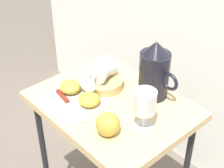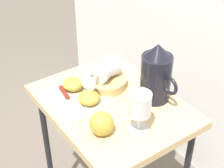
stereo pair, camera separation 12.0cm
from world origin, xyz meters
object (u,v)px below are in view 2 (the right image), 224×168
Objects in this scene: wine_glass_tipped_far at (103,69)px; apple_whole at (102,124)px; basket_tray at (107,82)px; knife at (67,97)px; wine_glass_upright at (140,106)px; apple_half_right at (89,98)px; wine_glass_tipped_near at (106,68)px; table at (112,117)px; pitcher at (156,77)px; apple_half_left at (73,84)px.

apple_whole is at bearing -35.22° from wine_glass_tipped_far.
knife is (-0.01, -0.17, -0.01)m from basket_tray.
apple_half_right is (-0.21, -0.06, -0.07)m from wine_glass_upright.
wine_glass_tipped_near is 1.90× the size of apple_whole.
wine_glass_upright is at bearing -9.32° from wine_glass_tipped_far.
basket_tray is at bearing 156.15° from table.
basket_tray is 0.17m from knife.
wine_glass_tipped_near reaches higher than table.
wine_glass_tipped_near is (-0.11, 0.04, 0.14)m from table.
table is at bearing -115.46° from pitcher.
apple_half_right is at bearing -164.27° from wine_glass_upright.
table is 0.14m from basket_tray.
apple_half_right is at bearing -63.61° from basket_tray.
basket_tray reaches higher than table.
wine_glass_tipped_far is 2.13× the size of apple_whole.
pitcher is at bearing 32.74° from wine_glass_tipped_far.
apple_whole reaches higher than apple_half_right.
table is at bearing 59.41° from apple_half_right.
pitcher is 0.20m from wine_glass_tipped_far.
apple_half_left reaches higher than basket_tray.
wine_glass_tipped_far is (-0.10, 0.03, 0.15)m from table.
apple_whole is (0.04, -0.26, -0.05)m from pitcher.
pitcher reaches higher than apple_half_left.
apple_whole is (0.26, -0.04, 0.01)m from apple_half_left.
basket_tray is 0.13m from apple_half_left.
apple_half_right is at bearing 162.39° from apple_whole.
basket_tray is at bearing 67.44° from apple_half_left.
basket_tray is at bearing -149.31° from pitcher.
table is 0.18m from wine_glass_tipped_near.
basket_tray is at bearing 142.28° from apple_whole.
wine_glass_tipped_near is 0.27m from apple_whole.
pitcher is 2.82× the size of apple_half_right.
wine_glass_upright is 0.23m from apple_half_right.
apple_half_left is (-0.31, -0.06, -0.07)m from wine_glass_upright.
pitcher is 1.33× the size of wine_glass_tipped_far.
wine_glass_upright is 1.83× the size of apple_half_right.
apple_whole is 0.22m from knife.
table is at bearing 26.80° from apple_half_left.
wine_glass_upright reaches higher than wine_glass_tipped_near.
wine_glass_tipped_far is at bearing 120.67° from apple_half_right.
wine_glass_tipped_far is 2.13× the size of apple_half_right.
knife is at bearing -131.46° from table.
wine_glass_upright is 1.83× the size of apple_half_left.
wine_glass_tipped_near is at bearing 157.13° from table.
wine_glass_upright is 0.96× the size of wine_glass_tipped_near.
apple_half_left is (-0.05, -0.12, 0.01)m from basket_tray.
wine_glass_tipped_near reaches higher than basket_tray.
pitcher is (0.16, 0.10, 0.07)m from basket_tray.
wine_glass_tipped_far reaches higher than apple_half_right.
table is 4.01× the size of wine_glass_tipped_far.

